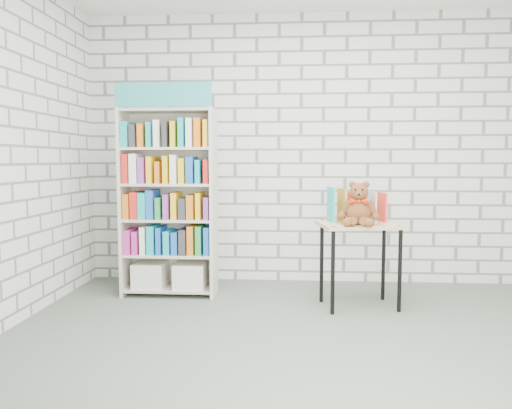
{
  "coord_description": "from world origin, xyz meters",
  "views": [
    {
      "loc": [
        -0.11,
        -3.29,
        1.29
      ],
      "look_at": [
        -0.4,
        0.95,
        0.91
      ],
      "focal_mm": 35.0,
      "sensor_mm": 36.0,
      "label": 1
    }
  ],
  "objects": [
    {
      "name": "teddy_bear",
      "position": [
        0.47,
        0.95,
        0.89
      ],
      "size": [
        0.34,
        0.33,
        0.37
      ],
      "color": "brown",
      "rests_on": "display_table"
    },
    {
      "name": "bookshelf",
      "position": [
        -1.26,
        1.36,
        0.9
      ],
      "size": [
        0.88,
        0.34,
        1.98
      ],
      "color": "beige",
      "rests_on": "ground"
    },
    {
      "name": "ground",
      "position": [
        0.0,
        0.0,
        0.0
      ],
      "size": [
        4.5,
        4.5,
        0.0
      ],
      "primitive_type": "plane",
      "color": "#505C4E",
      "rests_on": "ground"
    },
    {
      "name": "room_shell",
      "position": [
        0.0,
        0.0,
        1.78
      ],
      "size": [
        4.52,
        4.02,
        2.81
      ],
      "color": "silver",
      "rests_on": "ground"
    },
    {
      "name": "table_books",
      "position": [
        0.48,
        1.18,
        0.89
      ],
      "size": [
        0.51,
        0.3,
        0.29
      ],
      "color": "#2AB5B6",
      "rests_on": "display_table"
    },
    {
      "name": "display_table",
      "position": [
        0.5,
        1.07,
        0.64
      ],
      "size": [
        0.77,
        0.6,
        0.74
      ],
      "color": "tan",
      "rests_on": "ground"
    }
  ]
}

